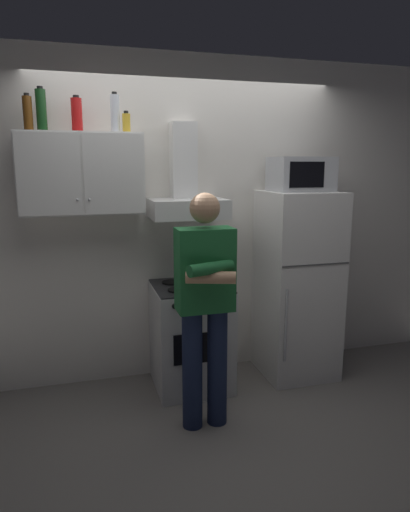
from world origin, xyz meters
The scene contains 14 objects.
ground_plane centered at (0.00, 0.00, 0.00)m, with size 7.00×7.00×0.00m, color slate.
back_wall_tiled centered at (0.00, 0.60, 1.35)m, with size 4.80×0.10×2.70m, color silver.
upper_cabinet centered at (-0.85, 0.37, 1.75)m, with size 0.90×0.37×0.60m.
stove_oven centered at (-0.05, 0.25, 0.43)m, with size 0.60×0.62×0.87m.
range_hood centered at (-0.05, 0.38, 1.60)m, with size 0.60×0.44×0.75m.
refrigerator centered at (0.90, 0.25, 0.80)m, with size 0.60×0.62×1.60m.
microwave centered at (0.90, 0.27, 1.74)m, with size 0.48×0.37×0.28m.
person_standing centered at (-0.10, -0.36, 0.90)m, with size 0.38×0.33×1.64m.
cooking_pot centered at (0.08, 0.13, 0.93)m, with size 0.30×0.20×0.12m.
bottle_beer_brown centered at (-1.20, 0.34, 2.17)m, with size 0.06×0.06×0.26m.
bottle_soda_red centered at (-0.86, 0.40, 2.17)m, with size 0.08×0.08×0.26m.
bottle_vodka_clear centered at (-0.59, 0.36, 2.19)m, with size 0.07×0.07×0.29m.
bottle_spice_jar centered at (-0.51, 0.34, 2.12)m, with size 0.06×0.06×0.16m.
bottle_wine_green centered at (-1.11, 0.36, 2.20)m, with size 0.07×0.07×0.31m.
Camera 1 is at (-0.89, -3.17, 1.81)m, focal length 31.73 mm.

